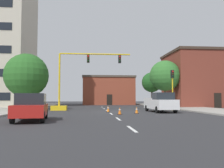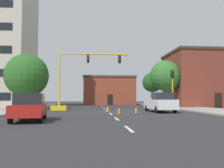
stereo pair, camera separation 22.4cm
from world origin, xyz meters
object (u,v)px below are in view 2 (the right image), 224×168
at_px(traffic_signal_gantry, 70,91).
at_px(traffic_light_pole_right, 172,81).
at_px(tree_left_near, 27,75).
at_px(traffic_cone_roadside_b, 136,110).
at_px(traffic_cone_roadside_a, 108,109).
at_px(tree_right_far, 152,82).
at_px(pickup_truck_white, 160,103).
at_px(traffic_cone_roadside_c, 119,111).
at_px(tree_right_mid, 165,76).
at_px(sedan_red_near_left, 30,107).

xyz_separation_m(traffic_signal_gantry, traffic_light_pole_right, (12.24, -0.94, 1.27)).
xyz_separation_m(tree_left_near, traffic_cone_roadside_b, (12.22, -8.31, -3.94)).
relative_size(tree_left_near, traffic_cone_roadside_b, 10.87).
bearing_deg(traffic_cone_roadside_b, traffic_cone_roadside_a, 134.98).
relative_size(tree_right_far, traffic_cone_roadside_b, 10.26).
xyz_separation_m(traffic_signal_gantry, pickup_truck_white, (9.65, -4.47, -1.29)).
xyz_separation_m(tree_right_far, traffic_cone_roadside_c, (-9.71, -26.24, -4.24)).
xyz_separation_m(tree_left_near, pickup_truck_white, (15.11, -6.21, -3.27)).
height_order(pickup_truck_white, traffic_cone_roadside_a, pickup_truck_white).
xyz_separation_m(traffic_light_pole_right, tree_right_mid, (1.59, 7.86, 1.32)).
bearing_deg(tree_right_mid, traffic_cone_roadside_b, -117.62).
bearing_deg(traffic_cone_roadside_c, pickup_truck_white, 36.85).
relative_size(traffic_signal_gantry, traffic_cone_roadside_b, 14.62).
xyz_separation_m(traffic_signal_gantry, traffic_cone_roadside_c, (4.99, -7.97, -1.93)).
relative_size(tree_right_far, tree_right_mid, 0.91).
bearing_deg(traffic_cone_roadside_b, pickup_truck_white, 35.94).
xyz_separation_m(tree_right_far, tree_right_mid, (-0.88, -11.36, 0.28)).
bearing_deg(traffic_signal_gantry, tree_right_mid, 26.60).
distance_m(tree_right_mid, traffic_cone_roadside_b, 15.89).
bearing_deg(pickup_truck_white, tree_right_far, 77.48).
bearing_deg(sedan_red_near_left, pickup_truck_white, 38.51).
bearing_deg(tree_left_near, tree_right_far, 39.36).
bearing_deg(tree_left_near, traffic_cone_roadside_a, -30.88).
distance_m(tree_right_mid, pickup_truck_white, 12.73).
distance_m(tree_right_mid, traffic_cone_roadside_a, 15.25).
height_order(tree_right_far, traffic_cone_roadside_b, tree_right_far).
distance_m(sedan_red_near_left, traffic_cone_roadside_a, 10.74).
xyz_separation_m(traffic_signal_gantry, traffic_cone_roadside_a, (4.27, -4.07, -1.93)).
height_order(sedan_red_near_left, traffic_cone_roadside_b, sedan_red_near_left).
relative_size(traffic_signal_gantry, tree_right_far, 1.43).
bearing_deg(pickup_truck_white, traffic_signal_gantry, 155.14).
relative_size(tree_right_far, sedan_red_near_left, 1.40).
distance_m(tree_right_far, traffic_cone_roadside_b, 26.43).
distance_m(traffic_signal_gantry, traffic_light_pole_right, 12.34).
relative_size(traffic_light_pole_right, tree_right_mid, 0.67).
relative_size(tree_right_mid, traffic_cone_roadside_b, 11.23).
height_order(traffic_light_pole_right, traffic_cone_roadside_b, traffic_light_pole_right).
xyz_separation_m(tree_right_far, traffic_cone_roadside_a, (-10.44, -22.35, -4.23)).
xyz_separation_m(traffic_signal_gantry, tree_right_mid, (13.82, 6.92, 2.58)).
distance_m(tree_right_far, tree_left_near, 26.08).
xyz_separation_m(traffic_light_pole_right, tree_left_near, (-17.69, 2.68, 0.72)).
height_order(tree_right_mid, traffic_cone_roadside_b, tree_right_mid).
distance_m(traffic_cone_roadside_b, traffic_cone_roadside_c, 2.26).
bearing_deg(tree_left_near, traffic_light_pole_right, -8.60).
bearing_deg(traffic_light_pole_right, sedan_red_near_left, -137.85).
height_order(tree_left_near, traffic_cone_roadside_c, tree_left_near).
relative_size(tree_right_mid, pickup_truck_white, 1.31).
bearing_deg(traffic_light_pole_right, tree_right_far, 82.68).
xyz_separation_m(tree_right_mid, pickup_truck_white, (-4.17, -11.39, -3.87)).
distance_m(tree_left_near, pickup_truck_white, 16.66).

